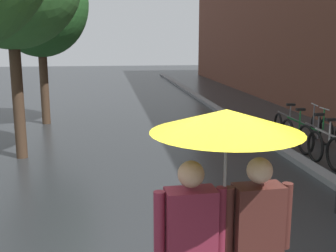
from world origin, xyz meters
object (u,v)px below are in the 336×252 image
(parked_bicycle_5, at_px, (325,137))
(parked_bicycle_7, at_px, (297,125))
(street_tree_2, at_px, (39,3))
(couple_under_umbrella, at_px, (225,192))
(parked_bicycle_6, at_px, (307,131))

(parked_bicycle_5, height_order, parked_bicycle_7, same)
(street_tree_2, bearing_deg, parked_bicycle_5, -33.44)
(street_tree_2, bearing_deg, couple_under_umbrella, -74.69)
(street_tree_2, distance_m, parked_bicycle_6, 8.52)
(couple_under_umbrella, bearing_deg, parked_bicycle_5, 54.92)
(parked_bicycle_6, distance_m, couple_under_umbrella, 7.74)
(parked_bicycle_5, height_order, parked_bicycle_6, same)
(street_tree_2, relative_size, parked_bicycle_6, 4.89)
(parked_bicycle_5, bearing_deg, street_tree_2, 146.56)
(couple_under_umbrella, bearing_deg, parked_bicycle_6, 58.64)
(street_tree_2, xyz_separation_m, parked_bicycle_6, (6.84, -3.87, -3.30))
(parked_bicycle_7, relative_size, couple_under_umbrella, 0.56)
(parked_bicycle_7, distance_m, couple_under_umbrella, 8.41)
(street_tree_2, height_order, parked_bicycle_7, street_tree_2)
(parked_bicycle_7, bearing_deg, parked_bicycle_6, -96.96)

